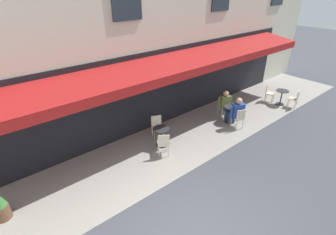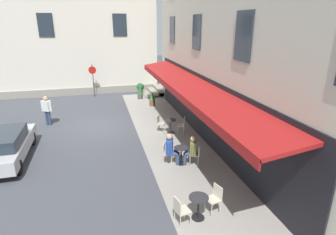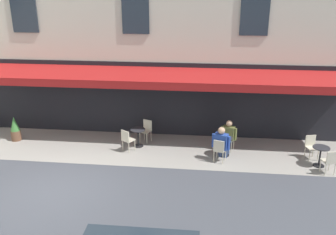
# 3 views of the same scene
# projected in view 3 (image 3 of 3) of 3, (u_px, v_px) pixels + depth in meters

# --- Properties ---
(ground_plane) EXTENTS (70.00, 70.00, 0.00)m
(ground_plane) POSITION_uv_depth(u_px,v_px,m) (60.00, 189.00, 11.56)
(ground_plane) COLOR #42444C
(sidewalk_cafe_terrace) EXTENTS (20.50, 3.20, 0.01)m
(sidewalk_cafe_terrace) POSITION_uv_depth(u_px,v_px,m) (171.00, 149.00, 14.40)
(sidewalk_cafe_terrace) COLOR gray
(sidewalk_cafe_terrace) RESTS_ON ground_plane
(cafe_table_near_entrance) EXTENTS (0.60, 0.60, 0.75)m
(cafe_table_near_entrance) POSITION_uv_depth(u_px,v_px,m) (224.00, 144.00, 13.72)
(cafe_table_near_entrance) COLOR black
(cafe_table_near_entrance) RESTS_ON ground_plane
(cafe_chair_cream_back_row) EXTENTS (0.51, 0.51, 0.91)m
(cafe_chair_cream_back_row) POSITION_uv_depth(u_px,v_px,m) (219.00, 149.00, 13.17)
(cafe_chair_cream_back_row) COLOR beige
(cafe_chair_cream_back_row) RESTS_ON ground_plane
(cafe_chair_cream_facing_street) EXTENTS (0.51, 0.51, 0.91)m
(cafe_chair_cream_facing_street) POSITION_uv_depth(u_px,v_px,m) (229.00, 137.00, 14.24)
(cafe_chair_cream_facing_street) COLOR beige
(cafe_chair_cream_facing_street) RESTS_ON ground_plane
(cafe_table_mid_terrace) EXTENTS (0.60, 0.60, 0.75)m
(cafe_table_mid_terrace) POSITION_uv_depth(u_px,v_px,m) (138.00, 135.00, 14.52)
(cafe_table_mid_terrace) COLOR black
(cafe_table_mid_terrace) RESTS_ON ground_plane
(cafe_chair_cream_corner_right) EXTENTS (0.55, 0.55, 0.91)m
(cafe_chair_cream_corner_right) POSITION_uv_depth(u_px,v_px,m) (127.00, 139.00, 14.04)
(cafe_chair_cream_corner_right) COLOR beige
(cafe_chair_cream_corner_right) RESTS_ON ground_plane
(cafe_chair_cream_near_door) EXTENTS (0.52, 0.52, 0.91)m
(cafe_chair_cream_near_door) POSITION_uv_depth(u_px,v_px,m) (146.00, 129.00, 15.02)
(cafe_chair_cream_near_door) COLOR beige
(cafe_chair_cream_near_door) RESTS_ON ground_plane
(cafe_table_streetside) EXTENTS (0.60, 0.60, 0.75)m
(cafe_table_streetside) POSITION_uv_depth(u_px,v_px,m) (320.00, 154.00, 12.91)
(cafe_table_streetside) COLOR black
(cafe_table_streetside) RESTS_ON ground_plane
(cafe_chair_cream_under_awning) EXTENTS (0.48, 0.48, 0.91)m
(cafe_chair_cream_under_awning) POSITION_uv_depth(u_px,v_px,m) (330.00, 160.00, 12.30)
(cafe_chair_cream_under_awning) COLOR beige
(cafe_chair_cream_under_awning) RESTS_ON ground_plane
(cafe_chair_cream_kerbside) EXTENTS (0.49, 0.49, 0.91)m
(cafe_chair_cream_kerbside) POSITION_uv_depth(u_px,v_px,m) (311.00, 145.00, 13.47)
(cafe_chair_cream_kerbside) COLOR beige
(cafe_chair_cream_kerbside) RESTS_ON ground_plane
(seated_patron_in_blue) EXTENTS (0.67, 0.66, 1.35)m
(seated_patron_in_blue) POSITION_uv_depth(u_px,v_px,m) (221.00, 142.00, 13.29)
(seated_patron_in_blue) COLOR navy
(seated_patron_in_blue) RESTS_ON ground_plane
(seated_companion_in_olive) EXTENTS (0.61, 0.60, 1.28)m
(seated_companion_in_olive) POSITION_uv_depth(u_px,v_px,m) (228.00, 135.00, 14.01)
(seated_companion_in_olive) COLOR navy
(seated_companion_in_olive) RESTS_ON ground_plane
(potted_plant_entrance_left) EXTENTS (0.40, 0.40, 1.05)m
(potted_plant_entrance_left) POSITION_uv_depth(u_px,v_px,m) (15.00, 129.00, 15.10)
(potted_plant_entrance_left) COLOR brown
(potted_plant_entrance_left) RESTS_ON ground_plane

